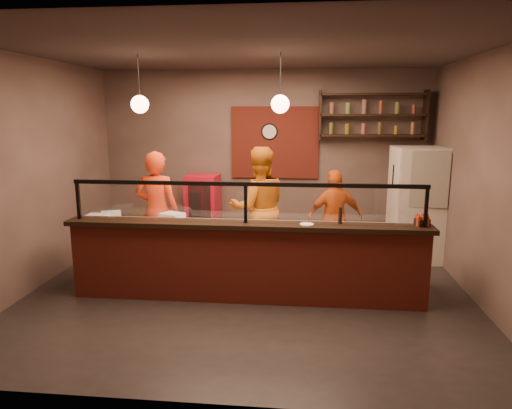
# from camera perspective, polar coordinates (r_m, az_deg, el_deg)

# --- Properties ---
(floor) EXTENTS (6.00, 6.00, 0.00)m
(floor) POSITION_cam_1_polar(r_m,az_deg,el_deg) (6.44, -0.91, -10.85)
(floor) COLOR black
(floor) RESTS_ON ground
(ceiling) EXTENTS (6.00, 6.00, 0.00)m
(ceiling) POSITION_cam_1_polar(r_m,az_deg,el_deg) (6.01, -1.02, 18.67)
(ceiling) COLOR #3D332F
(ceiling) RESTS_ON wall_back
(wall_back) EXTENTS (6.00, 0.00, 6.00)m
(wall_back) POSITION_cam_1_polar(r_m,az_deg,el_deg) (8.49, 1.02, 5.74)
(wall_back) COLOR #6C584F
(wall_back) RESTS_ON floor
(wall_left) EXTENTS (0.00, 5.00, 5.00)m
(wall_left) POSITION_cam_1_polar(r_m,az_deg,el_deg) (7.03, -26.08, 3.39)
(wall_left) COLOR #6C584F
(wall_left) RESTS_ON floor
(wall_right) EXTENTS (0.00, 5.00, 5.00)m
(wall_right) POSITION_cam_1_polar(r_m,az_deg,el_deg) (6.41, 26.79, 2.65)
(wall_right) COLOR #6C584F
(wall_right) RESTS_ON floor
(wall_front) EXTENTS (6.00, 0.00, 6.00)m
(wall_front) POSITION_cam_1_polar(r_m,az_deg,el_deg) (3.59, -5.64, -2.19)
(wall_front) COLOR #6C584F
(wall_front) RESTS_ON floor
(brick_patch) EXTENTS (1.60, 0.04, 1.30)m
(brick_patch) POSITION_cam_1_polar(r_m,az_deg,el_deg) (8.42, 2.38, 7.73)
(brick_patch) COLOR maroon
(brick_patch) RESTS_ON wall_back
(service_counter) EXTENTS (4.60, 0.25, 1.00)m
(service_counter) POSITION_cam_1_polar(r_m,az_deg,el_deg) (5.99, -1.27, -7.50)
(service_counter) COLOR maroon
(service_counter) RESTS_ON floor
(counter_ledge) EXTENTS (4.70, 0.37, 0.06)m
(counter_ledge) POSITION_cam_1_polar(r_m,az_deg,el_deg) (5.84, -1.29, -2.58)
(counter_ledge) COLOR black
(counter_ledge) RESTS_ON service_counter
(worktop_cabinet) EXTENTS (4.60, 0.75, 0.85)m
(worktop_cabinet) POSITION_cam_1_polar(r_m,az_deg,el_deg) (6.48, -0.72, -6.70)
(worktop_cabinet) COLOR gray
(worktop_cabinet) RESTS_ON floor
(worktop) EXTENTS (4.60, 0.75, 0.05)m
(worktop) POSITION_cam_1_polar(r_m,az_deg,el_deg) (6.36, -0.73, -2.85)
(worktop) COLOR silver
(worktop) RESTS_ON worktop_cabinet
(sneeze_guard) EXTENTS (4.50, 0.05, 0.52)m
(sneeze_guard) POSITION_cam_1_polar(r_m,az_deg,el_deg) (5.76, -1.30, 0.71)
(sneeze_guard) COLOR white
(sneeze_guard) RESTS_ON counter_ledge
(wall_shelving) EXTENTS (1.84, 0.28, 0.85)m
(wall_shelving) POSITION_cam_1_polar(r_m,az_deg,el_deg) (8.33, 14.32, 10.79)
(wall_shelving) COLOR black
(wall_shelving) RESTS_ON wall_back
(wall_clock) EXTENTS (0.30, 0.04, 0.30)m
(wall_clock) POSITION_cam_1_polar(r_m,az_deg,el_deg) (8.41, 1.70, 9.09)
(wall_clock) COLOR black
(wall_clock) RESTS_ON wall_back
(pendant_left) EXTENTS (0.24, 0.24, 0.77)m
(pendant_left) POSITION_cam_1_polar(r_m,az_deg,el_deg) (6.50, -14.32, 12.05)
(pendant_left) COLOR black
(pendant_left) RESTS_ON ceiling
(pendant_right) EXTENTS (0.24, 0.24, 0.77)m
(pendant_right) POSITION_cam_1_polar(r_m,az_deg,el_deg) (6.13, 3.04, 12.44)
(pendant_right) COLOR black
(pendant_right) RESTS_ON ceiling
(cook_left) EXTENTS (0.70, 0.48, 1.87)m
(cook_left) POSITION_cam_1_polar(r_m,az_deg,el_deg) (7.25, -12.24, -0.82)
(cook_left) COLOR red
(cook_left) RESTS_ON floor
(cook_mid) EXTENTS (1.11, 0.97, 1.93)m
(cook_mid) POSITION_cam_1_polar(r_m,az_deg,el_deg) (7.19, 0.35, -0.44)
(cook_mid) COLOR #C66A12
(cook_mid) RESTS_ON floor
(cook_right) EXTENTS (0.98, 0.60, 1.56)m
(cook_right) POSITION_cam_1_polar(r_m,az_deg,el_deg) (7.42, 9.83, -1.68)
(cook_right) COLOR #DC5814
(cook_right) RESTS_ON floor
(fridge) EXTENTS (0.84, 0.79, 1.89)m
(fridge) POSITION_cam_1_polar(r_m,az_deg,el_deg) (8.00, 19.40, -0.00)
(fridge) COLOR beige
(fridge) RESTS_ON floor
(red_cooler) EXTENTS (0.60, 0.56, 1.33)m
(red_cooler) POSITION_cam_1_polar(r_m,az_deg,el_deg) (8.46, -6.62, -0.78)
(red_cooler) COLOR red
(red_cooler) RESTS_ON floor
(pizza_dough) EXTENTS (0.46, 0.46, 0.01)m
(pizza_dough) POSITION_cam_1_polar(r_m,az_deg,el_deg) (6.33, 1.24, -2.63)
(pizza_dough) COLOR white
(pizza_dough) RESTS_ON worktop
(prep_tub_a) EXTENTS (0.34, 0.31, 0.14)m
(prep_tub_a) POSITION_cam_1_polar(r_m,az_deg,el_deg) (6.91, -17.65, -1.43)
(prep_tub_a) COLOR silver
(prep_tub_a) RESTS_ON worktop
(prep_tub_b) EXTENTS (0.37, 0.34, 0.15)m
(prep_tub_b) POSITION_cam_1_polar(r_m,az_deg,el_deg) (6.55, -10.41, -1.70)
(prep_tub_b) COLOR white
(prep_tub_b) RESTS_ON worktop
(prep_tub_c) EXTENTS (0.30, 0.24, 0.15)m
(prep_tub_c) POSITION_cam_1_polar(r_m,az_deg,el_deg) (6.74, -19.24, -1.81)
(prep_tub_c) COLOR white
(prep_tub_c) RESTS_ON worktop
(rolling_pin) EXTENTS (0.31, 0.13, 0.05)m
(rolling_pin) POSITION_cam_1_polar(r_m,az_deg,el_deg) (6.92, -16.56, -1.70)
(rolling_pin) COLOR yellow
(rolling_pin) RESTS_ON worktop
(condiment_caddy) EXTENTS (0.19, 0.17, 0.09)m
(condiment_caddy) POSITION_cam_1_polar(r_m,az_deg,el_deg) (6.03, 20.04, -2.10)
(condiment_caddy) COLOR black
(condiment_caddy) RESTS_ON counter_ledge
(pepper_mill) EXTENTS (0.06, 0.06, 0.21)m
(pepper_mill) POSITION_cam_1_polar(r_m,az_deg,el_deg) (5.85, 10.49, -1.35)
(pepper_mill) COLOR black
(pepper_mill) RESTS_ON counter_ledge
(small_plate) EXTENTS (0.22, 0.22, 0.01)m
(small_plate) POSITION_cam_1_polar(r_m,az_deg,el_deg) (5.76, 6.37, -2.48)
(small_plate) COLOR white
(small_plate) RESTS_ON counter_ledge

